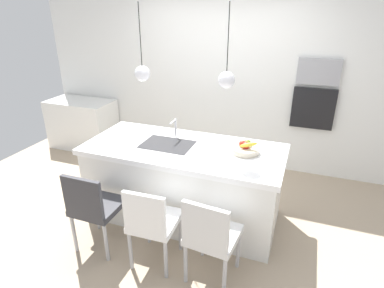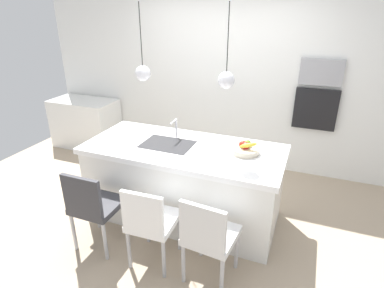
{
  "view_description": "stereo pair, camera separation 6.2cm",
  "coord_description": "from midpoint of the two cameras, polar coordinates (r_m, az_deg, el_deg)",
  "views": [
    {
      "loc": [
        1.18,
        -2.9,
        2.29
      ],
      "look_at": [
        0.1,
        0.0,
        0.93
      ],
      "focal_mm": 29.61,
      "sensor_mm": 36.0,
      "label": 1
    },
    {
      "loc": [
        1.24,
        -2.88,
        2.29
      ],
      "look_at": [
        0.1,
        0.0,
        0.93
      ],
      "focal_mm": 29.61,
      "sensor_mm": 36.0,
      "label": 2
    }
  ],
  "objects": [
    {
      "name": "kitchen_island",
      "position": [
        3.63,
        -0.98,
        -6.86
      ],
      "size": [
        2.16,
        0.97,
        0.88
      ],
      "color": "white",
      "rests_on": "ground"
    },
    {
      "name": "sink_basin",
      "position": [
        3.51,
        -3.92,
        -0.11
      ],
      "size": [
        0.56,
        0.4,
        0.02
      ],
      "primitive_type": "cube",
      "color": "#2D2D30",
      "rests_on": "kitchen_island"
    },
    {
      "name": "floor",
      "position": [
        3.88,
        -0.94,
        -12.53
      ],
      "size": [
        6.6,
        6.6,
        0.0
      ],
      "primitive_type": "plane",
      "color": "tan",
      "rests_on": "ground"
    },
    {
      "name": "oven",
      "position": [
        4.65,
        21.69,
        5.87
      ],
      "size": [
        0.56,
        0.08,
        0.56
      ],
      "primitive_type": "cube",
      "color": "black",
      "rests_on": "back_wall"
    },
    {
      "name": "back_wall",
      "position": [
        4.8,
        6.65,
        11.58
      ],
      "size": [
        6.0,
        0.1,
        2.6
      ],
      "primitive_type": "cube",
      "color": "white",
      "rests_on": "ground"
    },
    {
      "name": "pendant_light_right",
      "position": [
        3.06,
        6.78,
        11.42
      ],
      "size": [
        0.16,
        0.16,
        0.76
      ],
      "color": "silver"
    },
    {
      "name": "pendant_light_left",
      "position": [
        3.39,
        -8.29,
        12.54
      ],
      "size": [
        0.16,
        0.16,
        0.76
      ],
      "color": "silver"
    },
    {
      "name": "chair_far",
      "position": [
        2.81,
        3.65,
        -16.08
      ],
      "size": [
        0.46,
        0.47,
        0.87
      ],
      "color": "silver",
      "rests_on": "ground"
    },
    {
      "name": "fruit_bowl",
      "position": [
        3.32,
        10.08,
        -0.88
      ],
      "size": [
        0.29,
        0.29,
        0.15
      ],
      "color": "beige",
      "rests_on": "kitchen_island"
    },
    {
      "name": "faucet",
      "position": [
        3.63,
        -2.55,
        3.28
      ],
      "size": [
        0.02,
        0.17,
        0.22
      ],
      "color": "silver",
      "rests_on": "kitchen_island"
    },
    {
      "name": "microwave",
      "position": [
        4.54,
        22.64,
        11.88
      ],
      "size": [
        0.54,
        0.08,
        0.34
      ],
      "primitive_type": "cube",
      "color": "#9E9EA3",
      "rests_on": "back_wall"
    },
    {
      "name": "chair_near",
      "position": [
        3.28,
        -16.79,
        -10.43
      ],
      "size": [
        0.43,
        0.44,
        0.88
      ],
      "color": "#333338",
      "rests_on": "ground"
    },
    {
      "name": "side_counter",
      "position": [
        5.83,
        -18.27,
        3.59
      ],
      "size": [
        1.1,
        0.6,
        0.82
      ],
      "primitive_type": "cube",
      "color": "white",
      "rests_on": "ground"
    },
    {
      "name": "chair_middle",
      "position": [
        2.99,
        -6.84,
        -13.56
      ],
      "size": [
        0.43,
        0.46,
        0.86
      ],
      "color": "white",
      "rests_on": "ground"
    }
  ]
}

